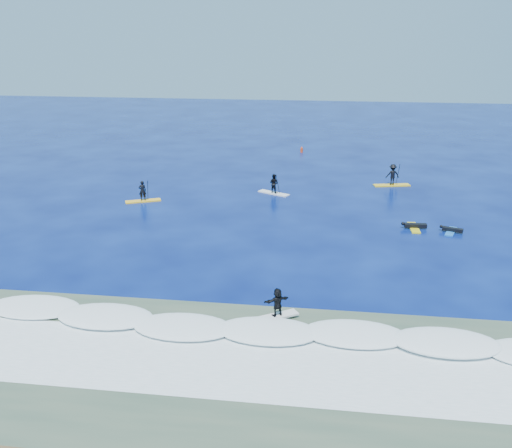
# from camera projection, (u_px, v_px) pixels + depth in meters

# --- Properties ---
(ground) EXTENTS (160.00, 160.00, 0.00)m
(ground) POSITION_uv_depth(u_px,v_px,m) (271.00, 252.00, 36.27)
(ground) COLOR #030C43
(ground) RESTS_ON ground
(shallow_water) EXTENTS (90.00, 13.00, 0.01)m
(shallow_water) POSITION_uv_depth(u_px,v_px,m) (233.00, 378.00, 23.16)
(shallow_water) COLOR #364939
(shallow_water) RESTS_ON ground
(breaking_wave) EXTENTS (40.00, 6.00, 0.30)m
(breaking_wave) POSITION_uv_depth(u_px,v_px,m) (247.00, 330.00, 26.91)
(breaking_wave) COLOR white
(breaking_wave) RESTS_ON ground
(whitewater) EXTENTS (34.00, 5.00, 0.02)m
(whitewater) POSITION_uv_depth(u_px,v_px,m) (237.00, 365.00, 24.10)
(whitewater) COLOR silver
(whitewater) RESTS_ON ground
(sup_paddler_left) EXTENTS (2.90, 1.84, 2.01)m
(sup_paddler_left) POSITION_uv_depth(u_px,v_px,m) (143.00, 194.00, 46.52)
(sup_paddler_left) COLOR yellow
(sup_paddler_left) RESTS_ON ground
(sup_paddler_center) EXTENTS (2.85, 1.97, 2.00)m
(sup_paddler_center) POSITION_uv_depth(u_px,v_px,m) (274.00, 185.00, 48.65)
(sup_paddler_center) COLOR white
(sup_paddler_center) RESTS_ON ground
(sup_paddler_right) EXTENTS (3.37, 1.54, 2.29)m
(sup_paddler_right) POSITION_uv_depth(u_px,v_px,m) (392.00, 176.00, 51.11)
(sup_paddler_right) COLOR gold
(sup_paddler_right) RESTS_ON ground
(prone_paddler_near) EXTENTS (1.80, 2.29, 0.47)m
(prone_paddler_near) POSITION_uv_depth(u_px,v_px,m) (414.00, 226.00, 40.41)
(prone_paddler_near) COLOR yellow
(prone_paddler_near) RESTS_ON ground
(prone_paddler_far) EXTENTS (1.57, 2.07, 0.42)m
(prone_paddler_far) POSITION_uv_depth(u_px,v_px,m) (451.00, 230.00, 39.67)
(prone_paddler_far) COLOR blue
(prone_paddler_far) RESTS_ON ground
(wave_surfer) EXTENTS (2.10, 1.64, 1.54)m
(wave_surfer) POSITION_uv_depth(u_px,v_px,m) (277.00, 304.00, 27.53)
(wave_surfer) COLOR silver
(wave_surfer) RESTS_ON breaking_wave
(marker_buoy) EXTENTS (0.31, 0.31, 0.73)m
(marker_buoy) POSITION_uv_depth(u_px,v_px,m) (302.00, 150.00, 65.01)
(marker_buoy) COLOR red
(marker_buoy) RESTS_ON ground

